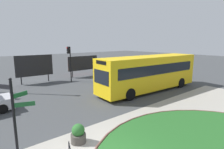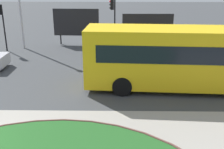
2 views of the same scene
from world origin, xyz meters
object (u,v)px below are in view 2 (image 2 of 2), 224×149
Objects in this scene: billboard_right at (76,23)px; traffic_light_near at (1,17)px; bus_yellow at (190,58)px; billboard_left at (148,25)px; traffic_light_far at (113,14)px.

traffic_light_near is at bearing -154.15° from billboard_right.
bus_yellow is 10.40m from billboard_left.
bus_yellow is 2.46× the size of billboard_left.
traffic_light_near is at bearing 1.31° from traffic_light_far.
bus_yellow is 15.20m from traffic_light_near.
billboard_left is 6.29m from billboard_right.
bus_yellow is at bearing 115.66° from traffic_light_far.
billboard_left is at bearing 3.16° from billboard_right.
bus_yellow is 2.74× the size of billboard_right.
billboard_left is at bearing -145.95° from traffic_light_far.
traffic_light_far is at bearing -60.09° from bus_yellow.
traffic_light_far reaches higher than billboard_left.
billboard_right is (-7.36, 10.30, 0.17)m from bus_yellow.
traffic_light_far is 0.91× the size of billboard_left.
traffic_light_near is at bearing -27.98° from bus_yellow.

